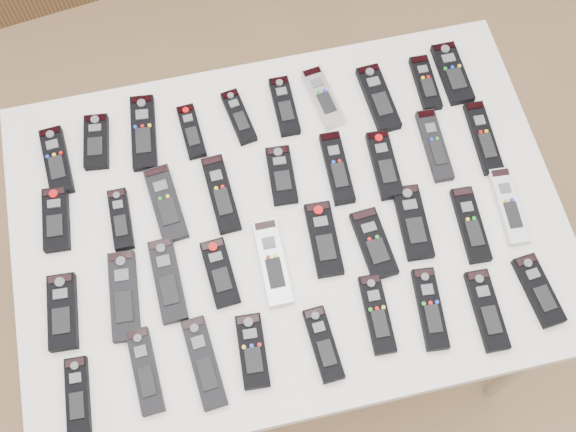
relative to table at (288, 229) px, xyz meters
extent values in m
plane|color=#98774D|center=(0.05, -0.11, -0.72)|extent=(4.00, 4.00, 0.00)
cube|color=white|center=(0.00, 0.00, 0.04)|extent=(1.25, 0.88, 0.04)
cylinder|color=beige|center=(0.56, -0.38, -0.35)|extent=(0.04, 0.04, 0.74)
cylinder|color=beige|center=(-0.56, 0.38, -0.35)|extent=(0.04, 0.04, 0.74)
cylinder|color=beige|center=(0.56, 0.38, -0.35)|extent=(0.04, 0.04, 0.74)
cube|color=black|center=(-0.50, 0.26, 0.07)|extent=(0.07, 0.18, 0.02)
cube|color=black|center=(-0.40, 0.29, 0.07)|extent=(0.07, 0.15, 0.02)
cube|color=black|center=(-0.29, 0.29, 0.07)|extent=(0.08, 0.20, 0.02)
cube|color=black|center=(-0.18, 0.27, 0.07)|extent=(0.05, 0.15, 0.02)
cube|color=black|center=(-0.06, 0.29, 0.07)|extent=(0.06, 0.15, 0.02)
cube|color=black|center=(0.06, 0.29, 0.07)|extent=(0.05, 0.16, 0.02)
cube|color=#B7B7BC|center=(0.15, 0.29, 0.07)|extent=(0.07, 0.17, 0.02)
cube|color=black|center=(0.29, 0.26, 0.07)|extent=(0.07, 0.19, 0.02)
cube|color=black|center=(0.41, 0.28, 0.07)|extent=(0.05, 0.15, 0.02)
cube|color=black|center=(0.49, 0.29, 0.07)|extent=(0.06, 0.17, 0.02)
cube|color=black|center=(-0.51, 0.11, 0.07)|extent=(0.07, 0.16, 0.02)
cube|color=black|center=(-0.37, 0.08, 0.07)|extent=(0.04, 0.15, 0.02)
cube|color=black|center=(-0.27, 0.10, 0.07)|extent=(0.08, 0.19, 0.02)
cube|color=black|center=(-0.14, 0.09, 0.07)|extent=(0.06, 0.19, 0.02)
cube|color=black|center=(0.01, 0.11, 0.07)|extent=(0.07, 0.15, 0.02)
cube|color=black|center=(0.14, 0.10, 0.07)|extent=(0.05, 0.18, 0.02)
cube|color=black|center=(0.25, 0.08, 0.07)|extent=(0.06, 0.17, 0.02)
cube|color=black|center=(0.38, 0.11, 0.07)|extent=(0.05, 0.19, 0.02)
cube|color=black|center=(0.50, 0.10, 0.07)|extent=(0.06, 0.19, 0.02)
cube|color=black|center=(-0.52, -0.11, 0.07)|extent=(0.07, 0.17, 0.02)
cube|color=black|center=(-0.39, -0.10, 0.07)|extent=(0.07, 0.20, 0.02)
cube|color=black|center=(-0.29, -0.09, 0.07)|extent=(0.06, 0.19, 0.02)
cube|color=black|center=(-0.17, -0.10, 0.07)|extent=(0.07, 0.16, 0.02)
cube|color=#B7B7BC|center=(-0.06, -0.10, 0.07)|extent=(0.06, 0.20, 0.02)
cube|color=black|center=(0.07, -0.07, 0.07)|extent=(0.07, 0.18, 0.02)
cube|color=black|center=(0.17, -0.10, 0.07)|extent=(0.07, 0.17, 0.02)
cube|color=black|center=(0.27, -0.07, 0.07)|extent=(0.07, 0.18, 0.02)
cube|color=black|center=(0.40, -0.11, 0.07)|extent=(0.06, 0.18, 0.02)
cube|color=silver|center=(0.50, -0.08, 0.07)|extent=(0.06, 0.19, 0.02)
cube|color=black|center=(-0.51, -0.29, 0.07)|extent=(0.05, 0.16, 0.02)
cube|color=black|center=(-0.37, -0.27, 0.07)|extent=(0.06, 0.18, 0.02)
cube|color=black|center=(-0.24, -0.28, 0.07)|extent=(0.07, 0.20, 0.02)
cube|color=black|center=(-0.14, -0.28, 0.07)|extent=(0.06, 0.16, 0.02)
cube|color=black|center=(0.01, -0.30, 0.07)|extent=(0.06, 0.16, 0.02)
cube|color=black|center=(0.14, -0.26, 0.07)|extent=(0.06, 0.18, 0.02)
cube|color=black|center=(0.25, -0.28, 0.07)|extent=(0.07, 0.18, 0.02)
cube|color=black|center=(0.37, -0.31, 0.07)|extent=(0.06, 0.18, 0.02)
cube|color=black|center=(0.49, -0.29, 0.07)|extent=(0.07, 0.17, 0.02)
camera|label=1|loc=(-0.14, -0.64, 1.57)|focal=45.00mm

